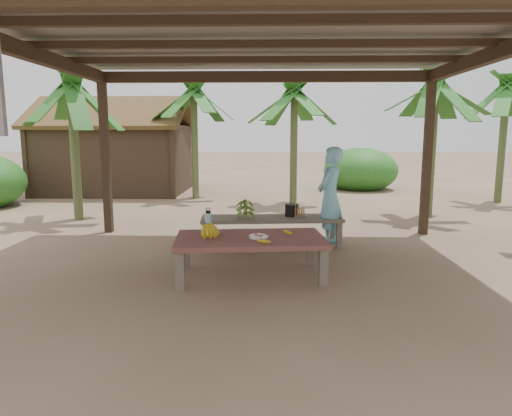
{
  "coord_description": "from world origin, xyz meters",
  "views": [
    {
      "loc": [
        0.07,
        -5.66,
        1.74
      ],
      "look_at": [
        -0.09,
        0.13,
        0.8
      ],
      "focal_mm": 32.0,
      "sensor_mm": 36.0,
      "label": 1
    }
  ],
  "objects_px": {
    "work_table": "(250,242)",
    "plate": "(259,237)",
    "bench": "(272,221)",
    "cooking_pot": "(292,210)",
    "woman": "(330,197)",
    "water_flask": "(208,222)",
    "ripe_banana_bunch": "(206,229)"
  },
  "relations": [
    {
      "from": "water_flask",
      "to": "cooking_pot",
      "type": "xyz_separation_m",
      "value": [
        1.14,
        1.46,
        -0.09
      ]
    },
    {
      "from": "ripe_banana_bunch",
      "to": "water_flask",
      "type": "relative_size",
      "value": 0.95
    },
    {
      "from": "ripe_banana_bunch",
      "to": "plate",
      "type": "relative_size",
      "value": 1.31
    },
    {
      "from": "ripe_banana_bunch",
      "to": "plate",
      "type": "distance_m",
      "value": 0.66
    },
    {
      "from": "bench",
      "to": "water_flask",
      "type": "xyz_separation_m",
      "value": [
        -0.82,
        -1.36,
        0.24
      ]
    },
    {
      "from": "water_flask",
      "to": "woman",
      "type": "bearing_deg",
      "value": 38.71
    },
    {
      "from": "ripe_banana_bunch",
      "to": "woman",
      "type": "distance_m",
      "value": 2.39
    },
    {
      "from": "work_table",
      "to": "bench",
      "type": "distance_m",
      "value": 1.65
    },
    {
      "from": "work_table",
      "to": "plate",
      "type": "bearing_deg",
      "value": -36.1
    },
    {
      "from": "work_table",
      "to": "bench",
      "type": "relative_size",
      "value": 0.84
    },
    {
      "from": "plate",
      "to": "woman",
      "type": "distance_m",
      "value": 2.05
    },
    {
      "from": "ripe_banana_bunch",
      "to": "woman",
      "type": "relative_size",
      "value": 0.19
    },
    {
      "from": "plate",
      "to": "water_flask",
      "type": "distance_m",
      "value": 0.74
    },
    {
      "from": "water_flask",
      "to": "ripe_banana_bunch",
      "type": "bearing_deg",
      "value": -89.13
    },
    {
      "from": "bench",
      "to": "cooking_pot",
      "type": "height_order",
      "value": "cooking_pot"
    },
    {
      "from": "ripe_banana_bunch",
      "to": "woman",
      "type": "height_order",
      "value": "woman"
    },
    {
      "from": "work_table",
      "to": "plate",
      "type": "height_order",
      "value": "plate"
    },
    {
      "from": "work_table",
      "to": "plate",
      "type": "xyz_separation_m",
      "value": [
        0.1,
        -0.06,
        0.08
      ]
    },
    {
      "from": "water_flask",
      "to": "woman",
      "type": "height_order",
      "value": "woman"
    },
    {
      "from": "bench",
      "to": "cooking_pot",
      "type": "relative_size",
      "value": 10.31
    },
    {
      "from": "work_table",
      "to": "woman",
      "type": "xyz_separation_m",
      "value": [
        1.18,
        1.66,
        0.34
      ]
    },
    {
      "from": "work_table",
      "to": "ripe_banana_bunch",
      "type": "height_order",
      "value": "ripe_banana_bunch"
    },
    {
      "from": "work_table",
      "to": "woman",
      "type": "relative_size",
      "value": 1.22
    },
    {
      "from": "cooking_pot",
      "to": "ripe_banana_bunch",
      "type": "bearing_deg",
      "value": -123.63
    },
    {
      "from": "work_table",
      "to": "woman",
      "type": "distance_m",
      "value": 2.07
    },
    {
      "from": "bench",
      "to": "ripe_banana_bunch",
      "type": "relative_size",
      "value": 7.43
    },
    {
      "from": "plate",
      "to": "cooking_pot",
      "type": "distance_m",
      "value": 1.86
    },
    {
      "from": "plate",
      "to": "bench",
      "type": "bearing_deg",
      "value": 84.34
    },
    {
      "from": "bench",
      "to": "plate",
      "type": "xyz_separation_m",
      "value": [
        -0.17,
        -1.69,
        0.12
      ]
    },
    {
      "from": "work_table",
      "to": "bench",
      "type": "height_order",
      "value": "work_table"
    },
    {
      "from": "plate",
      "to": "water_flask",
      "type": "xyz_separation_m",
      "value": [
        -0.65,
        0.33,
        0.12
      ]
    },
    {
      "from": "work_table",
      "to": "cooking_pot",
      "type": "distance_m",
      "value": 1.83
    }
  ]
}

